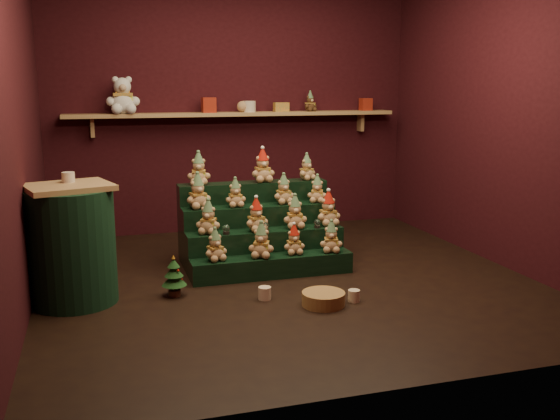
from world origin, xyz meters
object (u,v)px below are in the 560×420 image
object	(u,v)px
riser_tier_front	(272,266)
snow_globe_c	(317,224)
snow_globe_a	(226,229)
brown_bear	(310,102)
mug_right	(354,296)
mug_left	(265,293)
wicker_basket	(323,299)
mini_christmas_tree	(174,276)
snow_globe_b	(265,227)
side_table	(72,245)
white_bear	(122,90)

from	to	relation	value
riser_tier_front	snow_globe_c	bearing A→B (deg)	19.04
snow_globe_a	brown_bear	xyz separation A→B (m)	(1.29, 1.55, 1.03)
mug_right	brown_bear	xyz separation A→B (m)	(0.51, 2.49, 1.38)
riser_tier_front	mug_left	world-z (taller)	riser_tier_front
snow_globe_c	wicker_basket	distance (m)	1.06
mini_christmas_tree	mug_left	world-z (taller)	mini_christmas_tree
snow_globe_a	wicker_basket	xyz separation A→B (m)	(0.53, -0.95, -0.35)
mug_left	mug_right	distance (m)	0.68
mini_christmas_tree	wicker_basket	xyz separation A→B (m)	(1.04, -0.53, -0.11)
snow_globe_b	side_table	bearing A→B (deg)	-167.60
side_table	mug_left	xyz separation A→B (m)	(1.39, -0.35, -0.40)
mug_right	snow_globe_b	bearing A→B (deg)	114.79
wicker_basket	brown_bear	xyz separation A→B (m)	(0.76, 2.50, 1.38)
side_table	mini_christmas_tree	world-z (taller)	side_table
riser_tier_front	brown_bear	world-z (taller)	brown_bear
mini_christmas_tree	white_bear	xyz separation A→B (m)	(-0.23, 1.97, 1.40)
mug_right	white_bear	size ratio (longest dim) A/B	0.19
mug_left	white_bear	distance (m)	2.84
riser_tier_front	snow_globe_c	world-z (taller)	snow_globe_c
snow_globe_c	riser_tier_front	bearing A→B (deg)	-160.96
wicker_basket	riser_tier_front	bearing A→B (deg)	102.05
riser_tier_front	side_table	distance (m)	1.65
side_table	wicker_basket	world-z (taller)	side_table
side_table	white_bear	xyz separation A→B (m)	(0.51, 1.89, 1.11)
mini_christmas_tree	brown_bear	xyz separation A→B (m)	(1.80, 1.97, 1.27)
snow_globe_a	mug_right	xyz separation A→B (m)	(0.78, -0.94, -0.36)
mug_right	mini_christmas_tree	bearing A→B (deg)	158.04
mini_christmas_tree	riser_tier_front	bearing A→B (deg)	16.84
snow_globe_b	white_bear	size ratio (longest dim) A/B	0.17
snow_globe_b	brown_bear	bearing A→B (deg)	58.56
side_table	wicker_basket	size ratio (longest dim) A/B	2.80
riser_tier_front	mini_christmas_tree	size ratio (longest dim) A/B	4.25
white_bear	brown_bear	distance (m)	2.03
mug_right	white_bear	world-z (taller)	white_bear
mini_christmas_tree	wicker_basket	world-z (taller)	mini_christmas_tree
snow_globe_a	mug_right	bearing A→B (deg)	-50.25
snow_globe_a	snow_globe_b	size ratio (longest dim) A/B	1.01
mini_christmas_tree	white_bear	world-z (taller)	white_bear
mug_left	mug_right	world-z (taller)	mug_left
wicker_basket	mug_left	bearing A→B (deg)	146.90
wicker_basket	brown_bear	world-z (taller)	brown_bear
brown_bear	riser_tier_front	bearing A→B (deg)	-138.21
snow_globe_b	mini_christmas_tree	xyz separation A→B (m)	(-0.85, -0.42, -0.24)
snow_globe_a	riser_tier_front	bearing A→B (deg)	-23.73
brown_bear	snow_globe_b	bearing A→B (deg)	-141.07
snow_globe_a	mug_left	size ratio (longest dim) A/B	0.84
mug_left	mug_right	bearing A→B (deg)	-20.73
side_table	mug_left	size ratio (longest dim) A/B	9.19
side_table	brown_bear	size ratio (longest dim) A/B	4.20
snow_globe_c	mug_left	size ratio (longest dim) A/B	0.80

